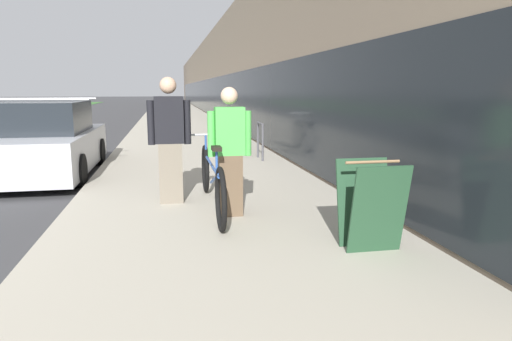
% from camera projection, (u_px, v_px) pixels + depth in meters
% --- Properties ---
extents(sidewalk_slab, '(4.04, 70.00, 0.12)m').
position_uv_depth(sidewalk_slab, '(178.00, 119.00, 25.30)').
color(sidewalk_slab, '#B2AA99').
rests_on(sidewalk_slab, ground).
extents(storefront_facade, '(10.01, 70.00, 5.04)m').
position_uv_depth(storefront_facade, '(270.00, 78.00, 33.94)').
color(storefront_facade, gray).
rests_on(storefront_facade, ground).
extents(tandem_bicycle, '(0.52, 2.78, 0.93)m').
position_uv_depth(tandem_bicycle, '(212.00, 180.00, 6.08)').
color(tandem_bicycle, black).
rests_on(tandem_bicycle, sidewalk_slab).
extents(person_rider, '(0.55, 0.21, 1.61)m').
position_uv_depth(person_rider, '(230.00, 152.00, 5.70)').
color(person_rider, brown).
rests_on(person_rider, sidewalk_slab).
extents(person_bystander, '(0.60, 0.23, 1.75)m').
position_uv_depth(person_bystander, '(170.00, 140.00, 6.36)').
color(person_bystander, '#756B5B').
rests_on(person_bystander, sidewalk_slab).
extents(bike_rack_hoop, '(0.05, 0.60, 0.84)m').
position_uv_depth(bike_rack_hoop, '(260.00, 137.00, 10.40)').
color(bike_rack_hoop, '#4C4C51').
rests_on(bike_rack_hoop, sidewalk_slab).
extents(cruiser_bike_nearest, '(0.52, 1.87, 0.96)m').
position_uv_depth(cruiser_bike_nearest, '(240.00, 136.00, 11.66)').
color(cruiser_bike_nearest, black).
rests_on(cruiser_bike_nearest, sidewalk_slab).
extents(sandwich_board_sign, '(0.56, 0.56, 0.90)m').
position_uv_depth(sandwich_board_sign, '(371.00, 205.00, 4.54)').
color(sandwich_board_sign, '#23472D').
rests_on(sandwich_board_sign, sidewalk_slab).
extents(parked_sedan_curbside, '(1.99, 4.23, 1.54)m').
position_uv_depth(parked_sedan_curbside, '(42.00, 143.00, 8.97)').
color(parked_sedan_curbside, silver).
rests_on(parked_sedan_curbside, ground).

